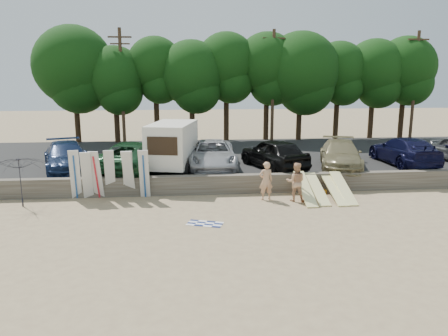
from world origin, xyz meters
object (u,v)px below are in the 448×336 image
at_px(car_0, 66,157).
at_px(car_2, 212,155).
at_px(box_trailer, 172,144).
at_px(car_5, 404,151).
at_px(beachgoer_b, 296,182).
at_px(beachgoer_a, 266,181).
at_px(car_1, 134,156).
at_px(car_3, 274,153).
at_px(car_4, 341,155).
at_px(beach_umbrella, 21,182).
at_px(cooler, 314,191).

distance_m(car_0, car_2, 8.44).
bearing_deg(box_trailer, car_5, 14.44).
bearing_deg(car_2, beachgoer_b, -50.73).
bearing_deg(car_0, car_2, -16.89).
bearing_deg(box_trailer, beachgoer_a, -28.68).
height_order(car_1, car_3, car_3).
bearing_deg(car_4, car_2, -169.34).
bearing_deg(beach_umbrella, beachgoer_a, 0.48).
xyz_separation_m(box_trailer, beach_umbrella, (-7.04, -4.24, -1.04)).
xyz_separation_m(car_0, car_1, (3.88, -0.30, 0.04)).
distance_m(box_trailer, beachgoer_b, 7.72).
bearing_deg(car_2, car_0, -177.90).
bearing_deg(box_trailer, car_3, 13.49).
distance_m(car_3, cooler, 4.00).
xyz_separation_m(car_4, beachgoer_a, (-5.24, -3.86, -0.54)).
bearing_deg(car_2, beachgoer_a, -60.95).
relative_size(box_trailer, car_2, 0.80).
distance_m(beachgoer_a, cooler, 3.00).
bearing_deg(beachgoer_a, beach_umbrella, -5.34).
distance_m(car_2, car_5, 11.94).
bearing_deg(car_1, car_5, -165.54).
relative_size(beachgoer_b, cooler, 5.13).
xyz_separation_m(beachgoer_a, beachgoer_b, (1.43, -0.36, -0.00)).
relative_size(car_0, cooler, 15.09).
relative_size(car_3, car_5, 0.91).
relative_size(box_trailer, car_3, 0.89).
relative_size(car_1, car_5, 1.07).
bearing_deg(beachgoer_b, car_0, -7.11).
distance_m(beachgoer_b, beach_umbrella, 13.19).
distance_m(box_trailer, car_5, 14.30).
bearing_deg(beach_umbrella, car_0, 78.61).
xyz_separation_m(car_2, car_4, (7.60, -0.73, -0.01)).
bearing_deg(car_0, box_trailer, -21.03).
xyz_separation_m(box_trailer, cooler, (7.48, -3.33, -2.10)).
distance_m(car_3, beachgoer_b, 4.64).
bearing_deg(beach_umbrella, box_trailer, 31.06).
xyz_separation_m(cooler, beach_umbrella, (-14.52, -0.91, 1.06)).
height_order(car_4, beachgoer_b, car_4).
height_order(car_3, beachgoer_b, car_3).
bearing_deg(beachgoer_a, car_0, -28.65).
height_order(car_2, beach_umbrella, beach_umbrella).
distance_m(car_4, cooler, 4.15).
xyz_separation_m(car_1, beachgoer_a, (6.93, -4.25, -0.59)).
bearing_deg(car_0, beachgoer_b, -39.06).
xyz_separation_m(box_trailer, car_2, (2.34, 0.45, -0.73)).
bearing_deg(box_trailer, car_4, 11.07).
height_order(car_3, car_5, car_3).
distance_m(box_trailer, car_1, 2.33).
relative_size(box_trailer, car_1, 0.75).
distance_m(beachgoer_a, beach_umbrella, 11.75).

